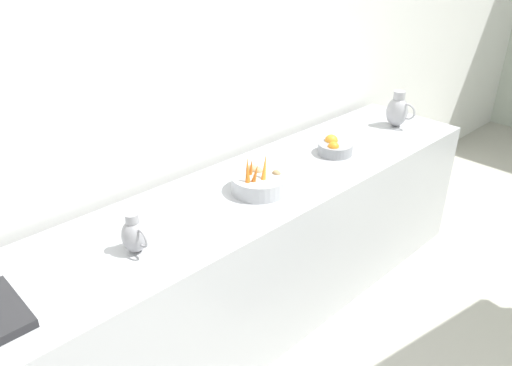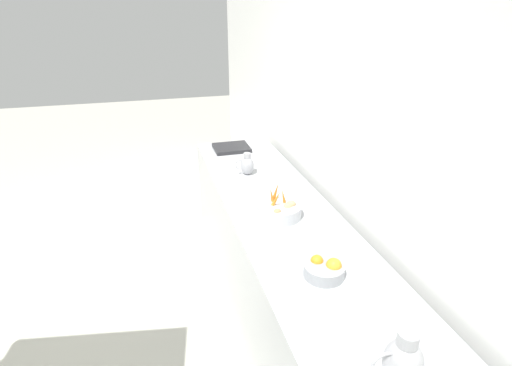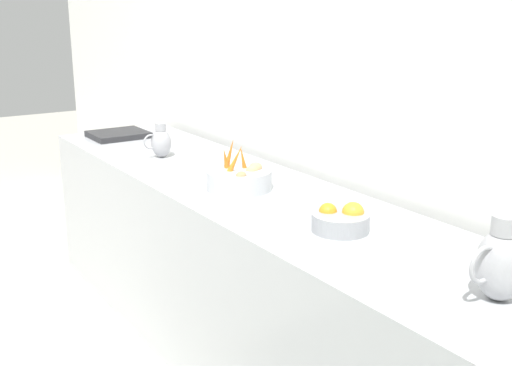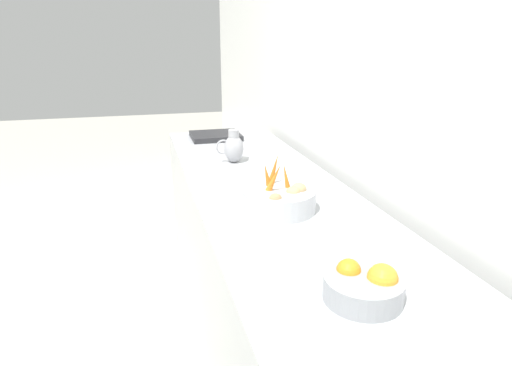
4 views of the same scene
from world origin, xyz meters
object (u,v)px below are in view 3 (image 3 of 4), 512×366
Objects in this scene: metal_pitcher_tall at (501,262)px; vegetable_colander at (239,178)px; metal_pitcher_short at (161,142)px; orange_bowl at (341,220)px.

vegetable_colander is at bearing -89.25° from metal_pitcher_tall.
metal_pitcher_short is (0.04, -2.14, -0.03)m from metal_pitcher_tall.
metal_pitcher_tall reaches higher than vegetable_colander.
metal_pitcher_tall is (-0.02, 1.37, 0.06)m from vegetable_colander.
metal_pitcher_short is at bearing -88.85° from metal_pitcher_tall.
metal_pitcher_short is (0.03, -0.77, 0.03)m from vegetable_colander.
metal_pitcher_short is at bearing -88.14° from vegetable_colander.
vegetable_colander is 1.38× the size of orange_bowl.
metal_pitcher_tall reaches higher than metal_pitcher_short.
metal_pitcher_short reaches higher than orange_bowl.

